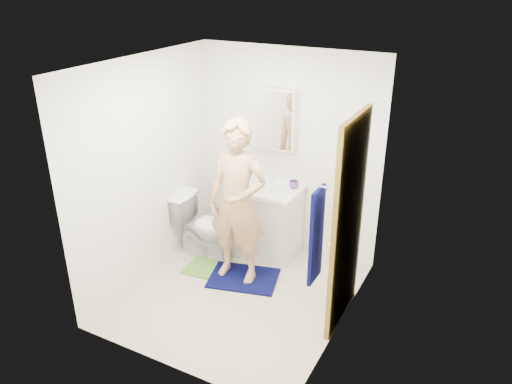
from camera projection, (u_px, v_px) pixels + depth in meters
floor at (239, 294)px, 5.29m from camera, size 2.20×2.40×0.02m
ceiling at (236, 62)px, 4.30m from camera, size 2.20×2.40×0.02m
wall_back at (289, 153)px, 5.77m from camera, size 2.20×0.02×2.40m
wall_front at (160, 247)px, 3.82m from camera, size 2.20×0.02×2.40m
wall_left at (146, 170)px, 5.27m from camera, size 0.02×2.40×2.40m
wall_right at (349, 214)px, 4.33m from camera, size 0.02×2.40×2.40m
vanity_cabinet at (266, 221)px, 5.93m from camera, size 0.75×0.55×0.80m
countertop at (266, 189)px, 5.75m from camera, size 0.79×0.59×0.05m
sink_basin at (266, 188)px, 5.75m from camera, size 0.40×0.40×0.03m
faucet at (273, 177)px, 5.86m from camera, size 0.03×0.03×0.12m
medicine_cabinet at (276, 119)px, 5.62m from camera, size 0.50×0.12×0.70m
mirror_panel at (273, 120)px, 5.57m from camera, size 0.46×0.01×0.66m
door at (348, 224)px, 4.54m from camera, size 0.05×0.80×2.05m
door_knob at (331, 246)px, 4.33m from camera, size 0.07×0.07×0.07m
towel at (316, 236)px, 3.88m from camera, size 0.03×0.24×0.80m
towel_hook at (324, 187)px, 3.69m from camera, size 0.06×0.02×0.02m
toilet at (206, 226)px, 5.86m from camera, size 0.78×0.48×0.76m
bath_mat at (244, 278)px, 5.53m from camera, size 0.85×0.70×0.02m
green_rug at (207, 268)px, 5.71m from camera, size 0.51×0.45×0.02m
soap_dispenser at (240, 176)px, 5.76m from camera, size 0.11×0.11×0.21m
toothbrush_cup at (294, 184)px, 5.69m from camera, size 0.14×0.14×0.09m
man at (238, 202)px, 5.20m from camera, size 0.67×0.46×1.80m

